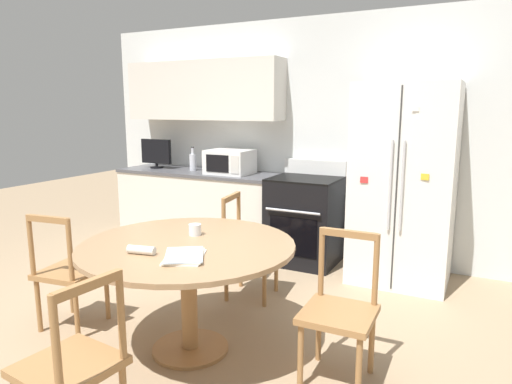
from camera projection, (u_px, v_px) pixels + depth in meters
name	position (u px, v px, depth m)	size (l,w,h in m)	color
ground_plane	(160.00, 359.00, 3.03)	(14.00, 14.00, 0.00)	#9E8466
back_wall	(279.00, 126.00, 5.18)	(5.20, 0.44, 2.60)	silver
kitchen_counter	(200.00, 208.00, 5.50)	(2.01, 0.64, 0.90)	silver
refrigerator	(404.00, 184.00, 4.28)	(0.89, 0.78, 1.87)	white
oven_range	(305.00, 219.00, 4.86)	(0.70, 0.68, 1.08)	black
microwave	(230.00, 162.00, 5.18)	(0.49, 0.40, 0.27)	white
countertop_tv	(156.00, 153.00, 5.65)	(0.42, 0.16, 0.36)	black
counter_bottle	(193.00, 161.00, 5.45)	(0.08, 0.08, 0.28)	silver
dining_table	(188.00, 260.00, 3.03)	(1.42, 1.42, 0.76)	#997551
dining_chair_right	(340.00, 312.00, 2.75)	(0.43, 0.43, 0.90)	#9E7042
dining_chair_near	(72.00, 367.00, 2.16)	(0.46, 0.46, 0.90)	#9E7042
dining_chair_far	(249.00, 248.00, 3.98)	(0.47, 0.47, 0.90)	#9E7042
dining_chair_left	(69.00, 272.00, 3.40)	(0.47, 0.47, 0.90)	#9E7042
candle_glass	(195.00, 230.00, 3.19)	(0.09, 0.09, 0.08)	silver
folded_napkin	(142.00, 250.00, 2.78)	(0.18, 0.09, 0.05)	silver
mail_stack	(184.00, 256.00, 2.71)	(0.35, 0.37, 0.02)	white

